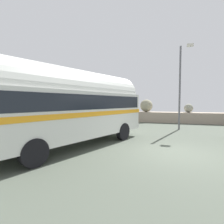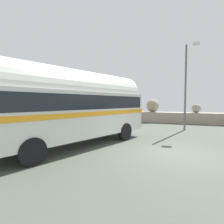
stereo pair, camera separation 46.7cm
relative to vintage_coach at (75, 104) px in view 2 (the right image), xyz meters
name	(u,v)px [view 2 (the right image)]	position (x,y,z in m)	size (l,w,h in m)	color
ground	(173,154)	(4.55, 0.26, -2.04)	(32.00, 26.00, 0.02)	#464E43
breakwater	(173,116)	(4.34, 12.04, -1.33)	(31.36, 1.97, 2.47)	gray
vintage_coach	(75,104)	(0.00, 0.00, 0.00)	(5.26, 8.88, 3.70)	black
lamp_post	(187,83)	(5.34, 6.96, 1.58)	(0.92, 0.53, 6.45)	#5B5B60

